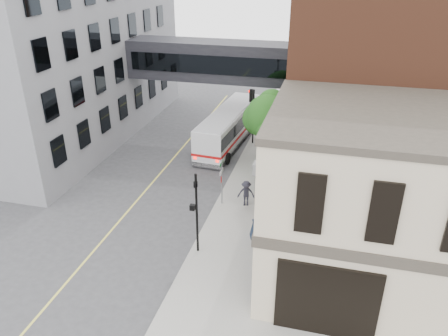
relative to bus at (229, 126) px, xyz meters
The scene contains 17 objects.
ground 16.91m from the bus, 84.68° to the right, with size 120.00×120.00×0.00m, color #38383A.
sidewalk_main 4.75m from the bus, 37.87° to the right, with size 4.00×60.00×0.15m, color gray.
corner_building 18.33m from the bus, 54.50° to the right, with size 10.19×8.12×8.45m.
brick_building 12.87m from the bus, ahead, with size 13.76×18.00×14.00m.
opposite_building 16.38m from the bus, behind, with size 14.00×24.00×14.00m, color slate.
skyway_bridge 5.28m from the bus, 139.47° to the left, with size 14.00×3.18×3.00m.
traffic_signal_near 14.96m from the bus, 82.56° to the right, with size 0.44×0.22×4.60m.
traffic_signal_far 2.55m from the bus, ahead, with size 0.53×0.28×4.50m.
street_sign_pole 9.97m from the bus, 78.70° to the right, with size 0.08×0.75×3.00m.
street_tree 5.67m from the bus, 43.40° to the right, with size 3.80×3.20×5.60m.
lane_marking 7.75m from the bus, 116.94° to the right, with size 0.12×40.00×0.01m, color #D8CC4C.
bus is the anchor object (origin of this frame).
pedestrian_a 6.10m from the bus, 50.25° to the right, with size 0.68×0.45×1.87m, color beige.
pedestrian_b 9.73m from the bus, 62.69° to the right, with size 0.91×0.71×1.86m, color pink.
pedestrian_c 10.23m from the bus, 70.26° to the right, with size 1.07×0.61×1.65m, color black.
newspaper_box 5.88m from the bus, 53.72° to the right, with size 0.46×0.41×0.92m, color #135417.
sandwich_board 13.71m from the bus, 70.44° to the right, with size 0.37×0.58×1.03m, color black.
Camera 1 is at (6.35, -15.72, 14.10)m, focal length 35.00 mm.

